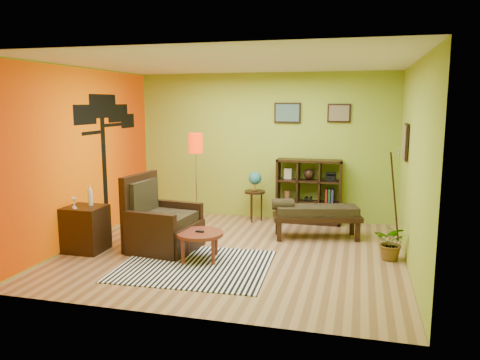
% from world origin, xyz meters
% --- Properties ---
extents(ground, '(5.00, 5.00, 0.00)m').
position_xyz_m(ground, '(0.00, 0.00, 0.00)').
color(ground, tan).
rests_on(ground, ground).
extents(room_shell, '(5.04, 4.54, 2.82)m').
position_xyz_m(room_shell, '(-0.09, 0.01, 1.80)').
color(room_shell, '#98B533').
rests_on(room_shell, ground).
extents(zebra_rug, '(2.13, 1.80, 0.01)m').
position_xyz_m(zebra_rug, '(-0.36, -0.75, 0.01)').
color(zebra_rug, white).
rests_on(zebra_rug, ground).
extents(coffee_table, '(0.67, 0.67, 0.43)m').
position_xyz_m(coffee_table, '(-0.37, -0.48, 0.35)').
color(coffee_table, maroon).
rests_on(coffee_table, ground).
extents(armchair, '(1.06, 1.06, 1.16)m').
position_xyz_m(armchair, '(-1.13, -0.15, 0.35)').
color(armchair, black).
rests_on(armchair, ground).
extents(side_cabinet, '(0.58, 0.53, 1.01)m').
position_xyz_m(side_cabinet, '(-2.20, -0.52, 0.35)').
color(side_cabinet, black).
rests_on(side_cabinet, ground).
extents(floor_lamp, '(0.26, 0.26, 1.71)m').
position_xyz_m(floor_lamp, '(-0.99, 1.11, 1.39)').
color(floor_lamp, silver).
rests_on(floor_lamp, ground).
extents(globe_table, '(0.39, 0.39, 0.95)m').
position_xyz_m(globe_table, '(-0.10, 1.91, 0.72)').
color(globe_table, black).
rests_on(globe_table, ground).
extents(cube_shelf, '(1.20, 0.35, 1.20)m').
position_xyz_m(cube_shelf, '(0.91, 2.03, 0.60)').
color(cube_shelf, black).
rests_on(cube_shelf, ground).
extents(bench, '(1.52, 0.84, 0.67)m').
position_xyz_m(bench, '(1.11, 1.05, 0.43)').
color(bench, black).
rests_on(bench, ground).
extents(potted_plant, '(0.63, 0.66, 0.41)m').
position_xyz_m(potted_plant, '(2.30, 0.20, 0.20)').
color(potted_plant, '#26661E').
rests_on(potted_plant, ground).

